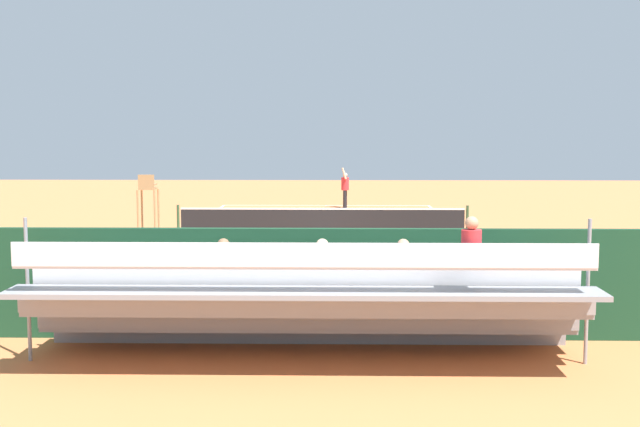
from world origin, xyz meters
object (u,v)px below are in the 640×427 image
equipment_bag (356,321)px  tennis_ball_near (401,214)px  courtside_bench (466,300)px  tennis_player (345,187)px  tennis_ball_far (307,210)px  umpire_chair (148,198)px  tennis_racket (327,208)px  bleacher_stand (313,304)px  tennis_net (322,221)px

equipment_bag → tennis_ball_near: bearing=-96.9°
courtside_bench → equipment_bag: 2.12m
tennis_player → tennis_ball_near: bearing=131.3°
courtside_bench → tennis_ball_far: bearing=-80.1°
tennis_player → courtside_bench: bearing=95.0°
umpire_chair → tennis_ball_far: size_ratio=32.42×
equipment_bag → tennis_racket: size_ratio=1.54×
bleacher_stand → courtside_bench: size_ratio=5.03×
bleacher_stand → courtside_bench: 3.53m
umpire_chair → courtside_bench: bearing=124.3°
equipment_bag → tennis_ball_far: (1.70, -21.71, -0.15)m
bleacher_stand → tennis_ball_far: size_ratio=137.27×
tennis_net → tennis_ball_near: size_ratio=156.06×
equipment_bag → bleacher_stand: bearing=68.8°
equipment_bag → tennis_ball_near: 20.53m
umpire_chair → tennis_racket: bearing=-124.1°
umpire_chair → tennis_ball_near: size_ratio=32.42×
tennis_net → bleacher_stand: 15.35m
tennis_ball_near → bleacher_stand: bearing=81.8°
umpire_chair → tennis_player: umpire_chair is taller
umpire_chair → bleacher_stand: bearing=112.2°
tennis_racket → tennis_ball_far: bearing=50.3°
tennis_net → tennis_player: (-0.91, -9.73, 0.51)m
tennis_ball_far → courtside_bench: bearing=99.9°
courtside_bench → tennis_ball_far: 21.91m
tennis_net → tennis_racket: tennis_net is taller
tennis_racket → tennis_ball_near: 4.07m
tennis_net → bleacher_stand: bearing=90.4°
tennis_net → equipment_bag: (-0.86, 13.40, -0.32)m
tennis_net → tennis_ball_near: 7.74m
courtside_bench → tennis_racket: (2.88, -22.66, -0.54)m
umpire_chair → equipment_bag: bearing=117.5°
tennis_net → equipment_bag: 13.43m
equipment_bag → tennis_player: (-0.05, -23.13, 0.84)m
tennis_ball_near → tennis_ball_far: size_ratio=1.00×
umpire_chair → courtside_bench: size_ratio=1.19×
courtside_bench → tennis_ball_far: courtside_bench is taller
tennis_player → tennis_net: bearing=84.7°
equipment_bag → tennis_player: size_ratio=0.47×
tennis_net → bleacher_stand: size_ratio=1.14×
courtside_bench → umpire_chair: bearing=-55.7°
umpire_chair → courtside_bench: umpire_chair is taller
umpire_chair → tennis_player: 11.95m
tennis_ball_near → tennis_net: bearing=64.5°
tennis_net → tennis_ball_far: 8.36m
tennis_racket → bleacher_stand: bearing=90.1°
umpire_chair → tennis_racket: (-6.26, -9.25, -1.30)m
bleacher_stand → tennis_ball_near: 22.57m
bleacher_stand → tennis_ball_far: (0.94, -23.65, -0.89)m
bleacher_stand → umpire_chair: 16.72m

